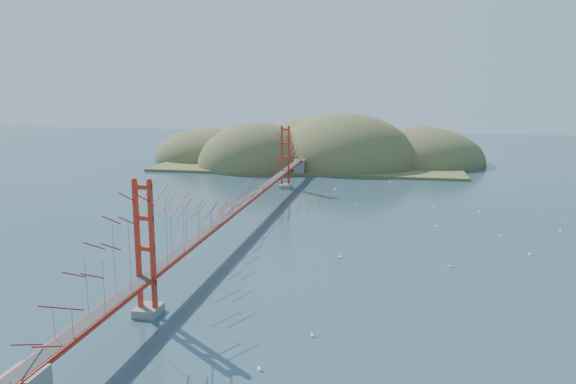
% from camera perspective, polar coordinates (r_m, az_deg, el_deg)
% --- Properties ---
extents(ground, '(320.00, 320.00, 0.00)m').
position_cam_1_polar(ground, '(76.99, -4.62, -3.59)').
color(ground, '#294453').
rests_on(ground, ground).
extents(bridge, '(2.20, 94.40, 12.00)m').
position_cam_1_polar(bridge, '(75.72, -4.67, 1.58)').
color(bridge, gray).
rests_on(bridge, ground).
extents(far_headlands, '(84.00, 58.00, 25.00)m').
position_cam_1_polar(far_headlands, '(142.73, 3.61, 3.15)').
color(far_headlands, brown).
rests_on(far_headlands, ground).
extents(sailboat_16, '(0.52, 0.47, 0.58)m').
position_cam_1_polar(sailboat_16, '(91.61, 7.04, -1.20)').
color(sailboat_16, white).
rests_on(sailboat_16, ground).
extents(sailboat_8, '(0.59, 0.55, 0.66)m').
position_cam_1_polar(sailboat_8, '(90.95, 14.61, -1.56)').
color(sailboat_8, white).
rests_on(sailboat_8, ground).
extents(sailboat_5, '(0.51, 0.61, 0.71)m').
position_cam_1_polar(sailboat_5, '(70.43, 23.36, -5.73)').
color(sailboat_5, white).
rests_on(sailboat_5, ground).
extents(sailboat_0, '(0.64, 0.64, 0.72)m').
position_cam_1_polar(sailboat_0, '(63.85, 5.26, -6.52)').
color(sailboat_0, white).
rests_on(sailboat_0, ground).
extents(sailboat_12, '(0.64, 0.57, 0.73)m').
position_cam_1_polar(sailboat_12, '(104.69, 4.88, 0.37)').
color(sailboat_12, white).
rests_on(sailboat_12, ground).
extents(sailboat_1, '(0.52, 0.52, 0.56)m').
position_cam_1_polar(sailboat_1, '(77.45, 20.78, -4.09)').
color(sailboat_1, white).
rests_on(sailboat_1, ground).
extents(sailboat_7, '(0.59, 0.50, 0.68)m').
position_cam_1_polar(sailboat_7, '(113.28, 10.31, 1.03)').
color(sailboat_7, white).
rests_on(sailboat_7, ground).
extents(sailboat_17, '(0.51, 0.51, 0.56)m').
position_cam_1_polar(sailboat_17, '(109.27, 19.76, 0.20)').
color(sailboat_17, white).
rests_on(sailboat_17, ground).
extents(sailboat_10, '(0.55, 0.55, 0.61)m').
position_cam_1_polar(sailboat_10, '(40.27, -2.94, -17.41)').
color(sailboat_10, white).
rests_on(sailboat_10, ground).
extents(sailboat_4, '(0.53, 0.53, 0.56)m').
position_cam_1_polar(sailboat_4, '(87.44, 26.12, -2.84)').
color(sailboat_4, white).
rests_on(sailboat_4, ground).
extents(sailboat_15, '(0.65, 0.65, 0.70)m').
position_cam_1_polar(sailboat_15, '(90.80, 18.90, -1.82)').
color(sailboat_15, white).
rests_on(sailboat_15, ground).
extents(sailboat_9, '(0.50, 0.59, 0.68)m').
position_cam_1_polar(sailboat_9, '(82.84, 25.96, -3.53)').
color(sailboat_9, white).
rests_on(sailboat_9, ground).
extents(sailboat_6, '(0.50, 0.52, 0.58)m').
position_cam_1_polar(sailboat_6, '(44.96, 2.48, -14.23)').
color(sailboat_6, white).
rests_on(sailboat_6, ground).
extents(sailboat_2, '(0.58, 0.55, 0.65)m').
position_cam_1_polar(sailboat_2, '(62.96, 16.13, -7.18)').
color(sailboat_2, white).
rests_on(sailboat_2, ground).
extents(sailboat_3, '(0.53, 0.43, 0.62)m').
position_cam_1_polar(sailboat_3, '(103.93, 4.75, 0.29)').
color(sailboat_3, white).
rests_on(sailboat_3, ground).
extents(sailboat_14, '(0.55, 0.55, 0.58)m').
position_cam_1_polar(sailboat_14, '(79.22, 14.86, -3.41)').
color(sailboat_14, white).
rests_on(sailboat_14, ground).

